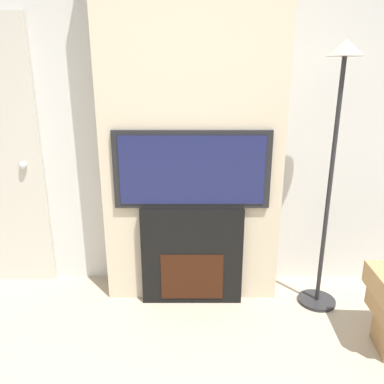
# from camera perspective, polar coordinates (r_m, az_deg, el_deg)

# --- Properties ---
(wall_back) EXTENTS (6.00, 0.06, 2.70)m
(wall_back) POSITION_cam_1_polar(r_m,az_deg,el_deg) (2.87, 0.01, 11.56)
(wall_back) COLOR silver
(wall_back) RESTS_ON ground_plane
(chimney_breast) EXTENTS (1.28, 0.32, 2.70)m
(chimney_breast) POSITION_cam_1_polar(r_m,az_deg,el_deg) (2.68, 0.00, 11.15)
(chimney_breast) COLOR beige
(chimney_breast) RESTS_ON ground_plane
(fireplace) EXTENTS (0.74, 0.15, 0.75)m
(fireplace) POSITION_cam_1_polar(r_m,az_deg,el_deg) (2.81, -0.00, -9.49)
(fireplace) COLOR black
(fireplace) RESTS_ON ground_plane
(television) EXTENTS (1.08, 0.07, 0.55)m
(television) POSITION_cam_1_polar(r_m,az_deg,el_deg) (2.58, -0.00, 3.45)
(television) COLOR black
(television) RESTS_ON fireplace
(floor_lamp) EXTENTS (0.27, 0.27, 1.85)m
(floor_lamp) POSITION_cam_1_polar(r_m,az_deg,el_deg) (2.66, 21.01, 7.82)
(floor_lamp) COLOR #262628
(floor_lamp) RESTS_ON ground_plane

